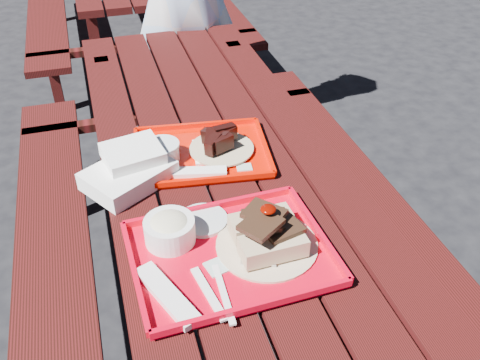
{
  "coord_description": "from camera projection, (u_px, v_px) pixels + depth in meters",
  "views": [
    {
      "loc": [
        -0.35,
        -1.3,
        1.72
      ],
      "look_at": [
        0.0,
        -0.15,
        0.82
      ],
      "focal_mm": 40.0,
      "sensor_mm": 36.0,
      "label": 1
    }
  ],
  "objects": [
    {
      "name": "far_tray",
      "position": [
        199.0,
        152.0,
        1.71
      ],
      "size": [
        0.47,
        0.39,
        0.07
      ],
      "color": "red",
      "rests_on": "picnic_table_near"
    },
    {
      "name": "picnic_table_near",
      "position": [
        227.0,
        217.0,
        1.77
      ],
      "size": [
        1.41,
        2.4,
        0.75
      ],
      "color": "#3D0B0C",
      "rests_on": "ground"
    },
    {
      "name": "ground",
      "position": [
        229.0,
        325.0,
        2.11
      ],
      "size": [
        60.0,
        60.0,
        0.0
      ],
      "primitive_type": "plane",
      "color": "black",
      "rests_on": "ground"
    },
    {
      "name": "near_tray",
      "position": [
        227.0,
        241.0,
        1.35
      ],
      "size": [
        0.51,
        0.42,
        0.16
      ],
      "color": "red",
      "rests_on": "picnic_table_near"
    },
    {
      "name": "white_cloth",
      "position": [
        130.0,
        169.0,
        1.59
      ],
      "size": [
        0.3,
        0.28,
        0.1
      ],
      "color": "white",
      "rests_on": "picnic_table_near"
    }
  ]
}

